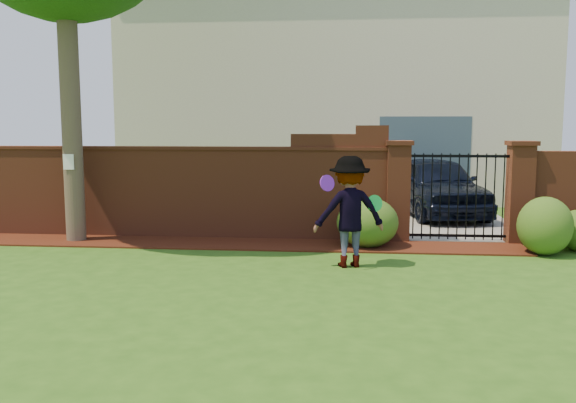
# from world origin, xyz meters

# --- Properties ---
(ground) EXTENTS (80.00, 80.00, 0.01)m
(ground) POSITION_xyz_m (0.00, 0.00, -0.01)
(ground) COLOR #2A5314
(ground) RESTS_ON ground
(mulch_bed) EXTENTS (11.10, 1.08, 0.03)m
(mulch_bed) POSITION_xyz_m (-0.95, 3.34, 0.01)
(mulch_bed) COLOR #361309
(mulch_bed) RESTS_ON ground
(brick_wall) EXTENTS (8.70, 0.31, 2.16)m
(brick_wall) POSITION_xyz_m (-2.01, 4.00, 0.93)
(brick_wall) COLOR brown
(brick_wall) RESTS_ON ground
(pillar_left) EXTENTS (0.50, 0.50, 1.88)m
(pillar_left) POSITION_xyz_m (2.40, 4.00, 0.96)
(pillar_left) COLOR brown
(pillar_left) RESTS_ON ground
(pillar_right) EXTENTS (0.50, 0.50, 1.88)m
(pillar_right) POSITION_xyz_m (4.60, 4.00, 0.96)
(pillar_right) COLOR brown
(pillar_right) RESTS_ON ground
(iron_gate) EXTENTS (1.78, 0.03, 1.60)m
(iron_gate) POSITION_xyz_m (3.50, 4.00, 0.85)
(iron_gate) COLOR black
(iron_gate) RESTS_ON ground
(driveway) EXTENTS (3.20, 8.00, 0.01)m
(driveway) POSITION_xyz_m (3.50, 8.00, 0.01)
(driveway) COLOR gray
(driveway) RESTS_ON ground
(house) EXTENTS (12.40, 6.40, 6.30)m
(house) POSITION_xyz_m (1.00, 12.00, 3.16)
(house) COLOR beige
(house) RESTS_ON ground
(car) EXTENTS (2.45, 4.44, 1.43)m
(car) POSITION_xyz_m (3.63, 7.24, 0.72)
(car) COLOR black
(car) RESTS_ON ground
(paper_notice) EXTENTS (0.20, 0.01, 0.28)m
(paper_notice) POSITION_xyz_m (-3.60, 3.21, 1.50)
(paper_notice) COLOR white
(paper_notice) RESTS_ON tree
(shrub_left) EXTENTS (1.09, 1.09, 0.90)m
(shrub_left) POSITION_xyz_m (1.82, 3.34, 0.45)
(shrub_left) COLOR #265218
(shrub_left) RESTS_ON ground
(shrub_middle) EXTENTS (0.89, 0.89, 0.98)m
(shrub_middle) POSITION_xyz_m (4.75, 2.98, 0.49)
(shrub_middle) COLOR #265218
(shrub_middle) RESTS_ON ground
(man) EXTENTS (1.22, 0.88, 1.70)m
(man) POSITION_xyz_m (1.49, 1.81, 0.85)
(man) COLOR gray
(man) RESTS_ON ground
(frisbee_purple) EXTENTS (0.24, 0.21, 0.24)m
(frisbee_purple) POSITION_xyz_m (1.16, 1.46, 1.32)
(frisbee_purple) COLOR purple
(frisbee_purple) RESTS_ON man
(frisbee_green) EXTENTS (0.26, 0.17, 0.26)m
(frisbee_green) POSITION_xyz_m (1.87, 1.86, 0.98)
(frisbee_green) COLOR green
(frisbee_green) RESTS_ON man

